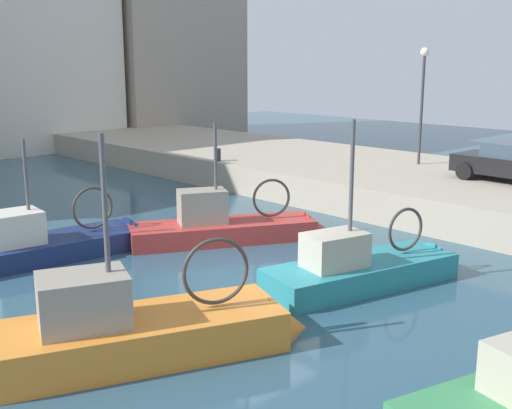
# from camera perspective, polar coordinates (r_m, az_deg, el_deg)

# --- Properties ---
(water_surface) EXTENTS (80.00, 80.00, 0.00)m
(water_surface) POSITION_cam_1_polar(r_m,az_deg,el_deg) (16.21, -0.38, -7.00)
(water_surface) COLOR #2D5166
(water_surface) RESTS_ON ground
(quay_wall) EXTENTS (9.00, 56.00, 1.20)m
(quay_wall) POSITION_cam_1_polar(r_m,az_deg,el_deg) (25.08, 19.13, 0.82)
(quay_wall) COLOR #ADA08C
(quay_wall) RESTS_ON ground
(fishing_boat_teal) EXTENTS (6.08, 2.88, 4.90)m
(fishing_boat_teal) POSITION_cam_1_polar(r_m,az_deg,el_deg) (16.38, 10.27, -6.53)
(fishing_boat_teal) COLOR teal
(fishing_boat_teal) RESTS_ON ground
(fishing_boat_navy) EXTENTS (6.45, 2.45, 4.24)m
(fishing_boat_navy) POSITION_cam_1_polar(r_m,az_deg,el_deg) (19.14, -17.42, -4.09)
(fishing_boat_navy) COLOR navy
(fishing_boat_navy) RESTS_ON ground
(fishing_boat_red) EXTENTS (6.49, 4.35, 4.41)m
(fishing_boat_red) POSITION_cam_1_polar(r_m,az_deg,el_deg) (19.91, -2.06, -2.81)
(fishing_boat_red) COLOR #BC3833
(fishing_boat_red) RESTS_ON ground
(fishing_boat_orange) EXTENTS (6.43, 3.87, 5.09)m
(fishing_boat_orange) POSITION_cam_1_polar(r_m,az_deg,el_deg) (12.58, -9.05, -12.47)
(fishing_boat_orange) COLOR orange
(fishing_boat_orange) RESTS_ON ground
(mooring_bollard_mid) EXTENTS (0.28, 0.28, 0.55)m
(mooring_bollard_mid) POSITION_cam_1_polar(r_m,az_deg,el_deg) (27.91, -3.46, 4.48)
(mooring_bollard_mid) COLOR #2D2D33
(mooring_bollard_mid) RESTS_ON quay_wall
(quay_streetlamp) EXTENTS (0.36, 0.36, 4.83)m
(quay_streetlamp) POSITION_cam_1_polar(r_m,az_deg,el_deg) (27.63, 14.76, 10.22)
(quay_streetlamp) COLOR #38383D
(quay_streetlamp) RESTS_ON quay_wall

